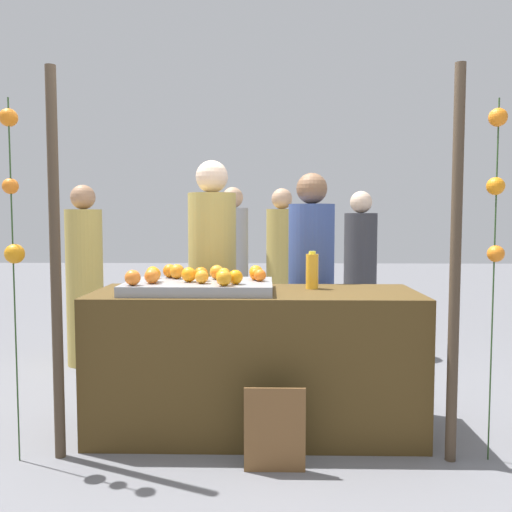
# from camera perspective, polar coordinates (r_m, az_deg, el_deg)

# --- Properties ---
(ground_plane) EXTENTS (24.00, 24.00, 0.00)m
(ground_plane) POSITION_cam_1_polar(r_m,az_deg,el_deg) (3.44, -0.05, -17.93)
(ground_plane) COLOR slate
(stall_counter) EXTENTS (1.93, 0.71, 0.85)m
(stall_counter) POSITION_cam_1_polar(r_m,az_deg,el_deg) (3.31, -0.05, -11.07)
(stall_counter) COLOR #4C3819
(stall_counter) RESTS_ON ground_plane
(orange_tray) EXTENTS (0.86, 0.53, 0.06)m
(orange_tray) POSITION_cam_1_polar(r_m,az_deg,el_deg) (3.21, -6.04, -3.25)
(orange_tray) COLOR gray
(orange_tray) RESTS_ON stall_counter
(orange_0) EXTENTS (0.08, 0.08, 0.08)m
(orange_0) POSITION_cam_1_polar(r_m,az_deg,el_deg) (3.06, -2.19, -2.25)
(orange_0) COLOR orange
(orange_0) RESTS_ON orange_tray
(orange_1) EXTENTS (0.08, 0.08, 0.08)m
(orange_1) POSITION_cam_1_polar(r_m,az_deg,el_deg) (3.23, -5.86, -1.92)
(orange_1) COLOR orange
(orange_1) RESTS_ON orange_tray
(orange_2) EXTENTS (0.07, 0.07, 0.07)m
(orange_2) POSITION_cam_1_polar(r_m,az_deg,el_deg) (3.20, 0.43, -2.06)
(orange_2) COLOR orange
(orange_2) RESTS_ON orange_tray
(orange_3) EXTENTS (0.09, 0.09, 0.09)m
(orange_3) POSITION_cam_1_polar(r_m,az_deg,el_deg) (3.23, -10.86, -1.93)
(orange_3) COLOR orange
(orange_3) RESTS_ON orange_tray
(orange_4) EXTENTS (0.09, 0.09, 0.09)m
(orange_4) POSITION_cam_1_polar(r_m,az_deg,el_deg) (3.08, -12.95, -2.26)
(orange_4) COLOR orange
(orange_4) RESTS_ON orange_tray
(orange_5) EXTENTS (0.08, 0.08, 0.08)m
(orange_5) POSITION_cam_1_polar(r_m,az_deg,el_deg) (3.23, -3.42, -1.96)
(orange_5) COLOR orange
(orange_5) RESTS_ON orange_tray
(orange_6) EXTENTS (0.08, 0.08, 0.08)m
(orange_6) POSITION_cam_1_polar(r_m,az_deg,el_deg) (3.10, -5.77, -2.22)
(orange_6) COLOR orange
(orange_6) RESTS_ON orange_tray
(orange_7) EXTENTS (0.09, 0.09, 0.09)m
(orange_7) POSITION_cam_1_polar(r_m,az_deg,el_deg) (3.18, -7.14, -1.98)
(orange_7) COLOR orange
(orange_7) RESTS_ON orange_tray
(orange_8) EXTENTS (0.08, 0.08, 0.08)m
(orange_8) POSITION_cam_1_polar(r_m,az_deg,el_deg) (3.11, -3.60, -2.19)
(orange_8) COLOR orange
(orange_8) RESTS_ON orange_tray
(orange_9) EXTENTS (0.09, 0.09, 0.09)m
(orange_9) POSITION_cam_1_polar(r_m,az_deg,el_deg) (3.31, -4.17, -1.72)
(orange_9) COLOR orange
(orange_9) RESTS_ON orange_tray
(orange_10) EXTENTS (0.09, 0.09, 0.09)m
(orange_10) POSITION_cam_1_polar(r_m,az_deg,el_deg) (3.37, -8.38, -1.63)
(orange_10) COLOR orange
(orange_10) RESTS_ON orange_tray
(orange_11) EXTENTS (0.08, 0.08, 0.08)m
(orange_11) POSITION_cam_1_polar(r_m,az_deg,el_deg) (3.41, -10.91, -1.72)
(orange_11) COLOR orange
(orange_11) RESTS_ON orange_tray
(orange_12) EXTENTS (0.08, 0.08, 0.08)m
(orange_12) POSITION_cam_1_polar(r_m,az_deg,el_deg) (3.33, 0.07, -1.71)
(orange_12) COLOR orange
(orange_12) RESTS_ON orange_tray
(orange_13) EXTENTS (0.07, 0.07, 0.07)m
(orange_13) POSITION_cam_1_polar(r_m,az_deg,el_deg) (3.26, -0.07, -1.93)
(orange_13) COLOR orange
(orange_13) RESTS_ON orange_tray
(orange_14) EXTENTS (0.08, 0.08, 0.08)m
(orange_14) POSITION_cam_1_polar(r_m,az_deg,el_deg) (3.15, -11.00, -2.13)
(orange_14) COLOR orange
(orange_14) RESTS_ON orange_tray
(orange_15) EXTENTS (0.09, 0.09, 0.09)m
(orange_15) POSITION_cam_1_polar(r_m,az_deg,el_deg) (2.99, -3.42, -2.36)
(orange_15) COLOR orange
(orange_15) RESTS_ON orange_tray
(orange_16) EXTENTS (0.09, 0.09, 0.09)m
(orange_16) POSITION_cam_1_polar(r_m,az_deg,el_deg) (3.43, -9.13, -1.57)
(orange_16) COLOR orange
(orange_16) RESTS_ON orange_tray
(juice_bottle) EXTENTS (0.08, 0.08, 0.23)m
(juice_bottle) POSITION_cam_1_polar(r_m,az_deg,el_deg) (3.33, 5.98, -1.59)
(juice_bottle) COLOR gold
(juice_bottle) RESTS_ON stall_counter
(chalkboard_sign) EXTENTS (0.31, 0.03, 0.45)m
(chalkboard_sign) POSITION_cam_1_polar(r_m,az_deg,el_deg) (2.87, 2.00, -18.02)
(chalkboard_sign) COLOR brown
(chalkboard_sign) RESTS_ON ground_plane
(vendor_left) EXTENTS (0.34, 0.34, 1.69)m
(vendor_left) POSITION_cam_1_polar(r_m,az_deg,el_deg) (3.85, -4.64, -3.43)
(vendor_left) COLOR tan
(vendor_left) RESTS_ON ground_plane
(vendor_right) EXTENTS (0.32, 0.32, 1.60)m
(vendor_right) POSITION_cam_1_polar(r_m,az_deg,el_deg) (3.82, 5.86, -4.15)
(vendor_right) COLOR #384C8C
(vendor_right) RESTS_ON ground_plane
(crowd_person_0) EXTENTS (0.31, 0.31, 1.54)m
(crowd_person_0) POSITION_cam_1_polar(r_m,az_deg,el_deg) (5.21, 10.98, -2.31)
(crowd_person_0) COLOR #333338
(crowd_person_0) RESTS_ON ground_plane
(crowd_person_1) EXTENTS (0.32, 0.32, 1.57)m
(crowd_person_1) POSITION_cam_1_polar(r_m,az_deg,el_deg) (4.93, -17.71, -2.60)
(crowd_person_1) COLOR tan
(crowd_person_1) RESTS_ON ground_plane
(crowd_person_2) EXTENTS (0.32, 0.32, 1.61)m
(crowd_person_2) POSITION_cam_1_polar(r_m,az_deg,el_deg) (5.65, -2.46, -1.42)
(crowd_person_2) COLOR #99999E
(crowd_person_2) RESTS_ON ground_plane
(crowd_person_3) EXTENTS (0.32, 0.32, 1.59)m
(crowd_person_3) POSITION_cam_1_polar(r_m,az_deg,el_deg) (5.61, 2.74, -1.53)
(crowd_person_3) COLOR tan
(crowd_person_3) RESTS_ON ground_plane
(canopy_post_left) EXTENTS (0.06, 0.06, 2.07)m
(canopy_post_left) POSITION_cam_1_polar(r_m,az_deg,el_deg) (3.02, -20.50, -0.98)
(canopy_post_left) COLOR #473828
(canopy_post_left) RESTS_ON ground_plane
(canopy_post_right) EXTENTS (0.06, 0.06, 2.07)m
(canopy_post_right) POSITION_cam_1_polar(r_m,az_deg,el_deg) (2.97, 20.38, -1.05)
(canopy_post_right) COLOR #473828
(canopy_post_right) RESTS_ON ground_plane
(garland_strand_left) EXTENTS (0.11, 0.11, 1.90)m
(garland_strand_left) POSITION_cam_1_polar(r_m,az_deg,el_deg) (3.05, -24.49, 5.62)
(garland_strand_left) COLOR #2D4C23
(garland_strand_left) RESTS_ON ground_plane
(garland_strand_right) EXTENTS (0.11, 0.10, 1.90)m
(garland_strand_right) POSITION_cam_1_polar(r_m,az_deg,el_deg) (3.05, 24.15, 6.74)
(garland_strand_right) COLOR #2D4C23
(garland_strand_right) RESTS_ON ground_plane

